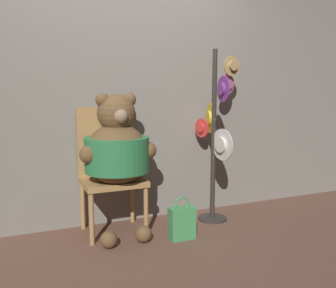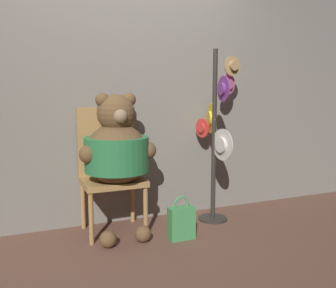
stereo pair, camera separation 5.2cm
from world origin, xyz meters
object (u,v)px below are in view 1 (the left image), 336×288
(chair, at_px, (110,166))
(hat_display_rack, at_px, (217,130))
(handbag_on_ground, at_px, (182,222))
(teddy_bear, at_px, (117,150))

(chair, distance_m, hat_display_rack, 1.06)
(handbag_on_ground, bearing_deg, hat_display_rack, 31.30)
(chair, distance_m, handbag_on_ground, 0.80)
(hat_display_rack, xyz_separation_m, handbag_on_ground, (-0.51, -0.31, -0.73))
(chair, xyz_separation_m, handbag_on_ground, (0.49, -0.46, -0.44))
(chair, bearing_deg, handbag_on_ground, -42.94)
(teddy_bear, height_order, handbag_on_ground, teddy_bear)
(chair, bearing_deg, hat_display_rack, -8.34)
(teddy_bear, distance_m, handbag_on_ground, 0.82)
(teddy_bear, xyz_separation_m, handbag_on_ground, (0.47, -0.29, -0.60))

